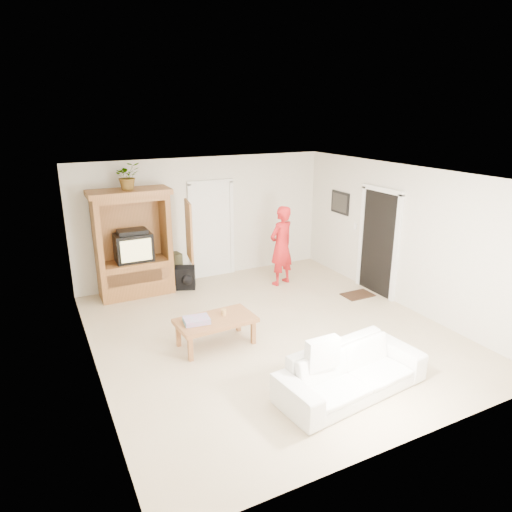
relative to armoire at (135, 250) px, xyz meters
The scene contains 19 objects.
floor 3.22m from the armoire, 59.36° to the right, with size 6.00×6.00×0.00m, color tan.
ceiling 3.53m from the armoire, 59.36° to the right, with size 6.00×6.00×0.00m, color white.
wall_back 1.66m from the armoire, 12.11° to the left, with size 5.50×5.50×0.00m, color silver.
wall_front 5.89m from the armoire, 74.44° to the right, with size 5.50×5.50×0.00m, color silver.
wall_left 2.94m from the armoire, 113.79° to the right, with size 6.00×6.00×0.00m, color silver.
wall_right 5.09m from the armoire, 31.60° to the right, with size 6.00×6.00×0.00m, color silver.
armoire is the anchor object (origin of this frame).
door_back 1.76m from the armoire, 10.13° to the left, with size 0.85×0.05×2.04m, color white.
doorway_right 4.77m from the armoire, 25.61° to the right, with size 0.05×0.90×2.04m, color black.
framed_picture 4.43m from the armoire, 10.03° to the right, with size 0.03×0.60×0.48m, color black.
doormat 4.48m from the armoire, 28.01° to the right, with size 0.60×0.40×0.02m, color #382316.
plant 1.45m from the armoire, 126.74° to the right, with size 0.46×0.40×0.51m, color #4C7238.
man 2.94m from the armoire, 15.87° to the right, with size 0.61×0.40×1.67m, color red.
sofa 4.95m from the armoire, 69.63° to the right, with size 2.04×0.80×0.60m, color white.
coffee_table 2.77m from the armoire, 77.05° to the right, with size 1.24×0.72×0.45m.
towel 2.70m from the armoire, 83.48° to the right, with size 0.38×0.28×0.08m, color #F551A1.
candle 2.74m from the armoire, 73.40° to the right, with size 0.08×0.08×0.10m, color tan.
backpack_black 1.16m from the armoire, 13.01° to the right, with size 0.39×0.23×0.48m, color black, non-canonical shape.
backpack_olive 0.99m from the armoire, 13.49° to the left, with size 0.35×0.26×0.67m, color #47442B, non-canonical shape.
Camera 1 is at (-3.28, -5.99, 3.52)m, focal length 32.00 mm.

